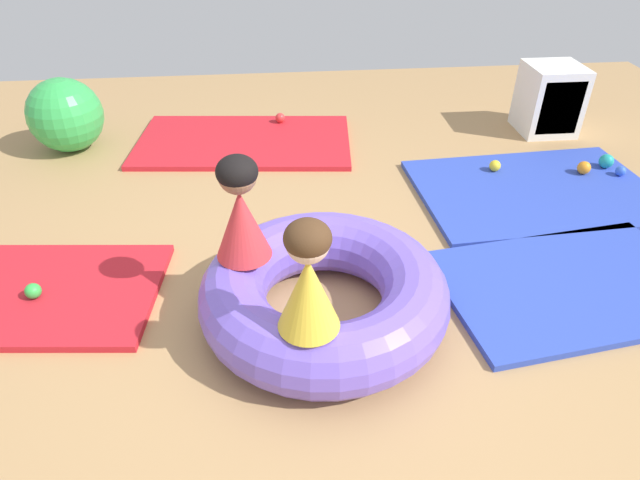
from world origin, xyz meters
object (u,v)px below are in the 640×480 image
play_ball_red (280,118)px  play_ball_green (33,291)px  play_ball_yellow (495,166)px  play_ball_orange (584,168)px  exercise_ball_large (65,115)px  storage_cube (551,100)px  child_in_red (241,209)px  inflatable_cushion (324,293)px  play_ball_blue (621,171)px  play_ball_teal (606,161)px  child_in_yellow (308,278)px

play_ball_red → play_ball_green: bearing=-122.0°
play_ball_yellow → play_ball_orange: bearing=-9.6°
play_ball_orange → play_ball_red: (-2.17, 1.17, -0.01)m
play_ball_green → exercise_ball_large: (-0.31, 1.93, 0.20)m
play_ball_yellow → play_ball_red: 1.87m
play_ball_orange → play_ball_red: play_ball_orange is taller
play_ball_orange → storage_cube: (0.09, 0.84, 0.19)m
child_in_red → play_ball_yellow: 2.25m
inflatable_cushion → child_in_red: 0.59m
play_ball_blue → play_ball_yellow: bearing=169.7°
play_ball_teal → play_ball_red: size_ratio=1.25×
child_in_yellow → play_ball_teal: (2.36, 1.77, -0.49)m
child_in_yellow → play_ball_green: (-1.40, 0.66, -0.50)m
play_ball_blue → child_in_yellow: bearing=-145.7°
play_ball_green → play_ball_red: (1.38, 2.20, 0.00)m
play_ball_green → storage_cube: 4.09m
exercise_ball_large → play_ball_yellow: bearing=-13.7°
child_in_yellow → child_in_red: bearing=-97.1°
play_ball_blue → play_ball_green: size_ratio=0.87×
play_ball_green → storage_cube: bearing=27.4°
play_ball_red → play_ball_teal: bearing=-24.7°
inflatable_cushion → play_ball_red: 2.48m
play_ball_blue → play_ball_orange: size_ratio=0.76×
play_ball_orange → play_ball_green: play_ball_orange is taller
play_ball_orange → play_ball_yellow: size_ratio=1.15×
inflatable_cushion → child_in_yellow: (-0.10, -0.39, 0.42)m
inflatable_cushion → play_ball_red: size_ratio=14.70×
play_ball_orange → play_ball_yellow: 0.64m
play_ball_red → storage_cube: storage_cube is taller
play_ball_teal → play_ball_red: 2.62m
play_ball_blue → play_ball_teal: bearing=108.1°
play_ball_orange → storage_cube: size_ratio=0.17×
play_ball_red → exercise_ball_large: (-1.68, -0.28, 0.20)m
play_ball_blue → storage_cube: bearing=100.5°
play_ball_red → play_ball_yellow: bearing=-34.7°
child_in_red → play_ball_red: 2.40m
inflatable_cushion → play_ball_orange: bearing=32.5°
child_in_yellow → play_ball_yellow: size_ratio=6.22×
inflatable_cushion → play_ball_orange: (2.04, 1.30, -0.08)m
play_ball_blue → storage_cube: 0.94m
play_ball_yellow → play_ball_red: play_ball_red is taller
play_ball_orange → play_ball_red: size_ratio=1.13×
child_in_red → play_ball_teal: 2.95m
inflatable_cushion → exercise_ball_large: exercise_ball_large is taller
child_in_yellow → storage_cube: (2.23, 2.54, -0.30)m
child_in_red → play_ball_orange: 2.73m
child_in_yellow → storage_cube: child_in_yellow is taller
play_ball_blue → play_ball_green: bearing=-165.5°
play_ball_red → exercise_ball_large: size_ratio=0.15×
play_ball_blue → exercise_ball_large: bearing=167.0°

